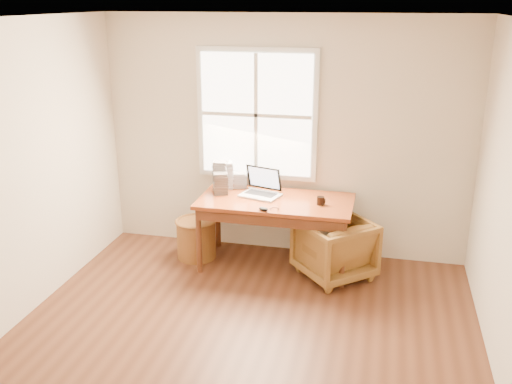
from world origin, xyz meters
TOP-DOWN VIEW (x-y plane):
  - room_shell at (-0.02, 0.16)m, footprint 4.04×4.54m
  - desk at (0.00, 1.80)m, footprint 1.60×0.80m
  - armchair at (0.64, 1.68)m, footprint 0.96×0.96m
  - wicker_stool at (-0.89, 1.80)m, footprint 0.57×0.57m
  - laptop at (-0.18, 1.86)m, footprint 0.55×0.56m
  - mouse at (-0.06, 1.45)m, footprint 0.12×0.10m
  - coffee_mug at (0.47, 1.75)m, footprint 0.10×0.10m
  - cd_stack_a at (-0.61, 2.04)m, footprint 0.19×0.18m
  - cd_stack_b at (-0.61, 1.85)m, footprint 0.18×0.17m
  - cd_stack_c at (-0.65, 1.98)m, footprint 0.15×0.14m
  - cd_stack_d at (-0.46, 2.09)m, footprint 0.16×0.15m

SIDE VIEW (x-z plane):
  - wicker_stool at x=-0.89m, z-range 0.00..0.43m
  - armchair at x=0.64m, z-range 0.00..0.63m
  - desk at x=0.00m, z-range 0.71..0.75m
  - mouse at x=-0.06m, z-range 0.75..0.78m
  - coffee_mug at x=0.47m, z-range 0.75..0.84m
  - cd_stack_d at x=-0.46m, z-range 0.75..0.92m
  - cd_stack_b at x=-0.61m, z-range 0.75..0.98m
  - cd_stack_a at x=-0.61m, z-range 0.75..1.05m
  - cd_stack_c at x=-0.65m, z-range 0.75..1.07m
  - laptop at x=-0.18m, z-range 0.75..1.08m
  - room_shell at x=-0.02m, z-range 0.00..2.64m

